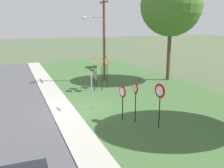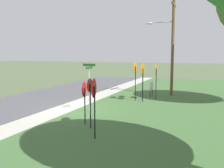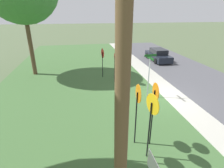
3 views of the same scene
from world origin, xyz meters
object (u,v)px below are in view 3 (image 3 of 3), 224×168
Objects in this scene: stop_sign_far_center at (138,102)px; parked_sedan_distant at (158,55)px; stop_sign_near_right at (152,113)px; utility_pole at (133,71)px; yield_sign_near_right at (115,61)px; stop_sign_near_left at (154,102)px; yield_sign_near_left at (124,64)px; yield_sign_far_left at (103,56)px; street_name_post at (149,72)px; stop_sign_far_left at (124,115)px.

stop_sign_far_center reaches higher than parked_sedan_distant.
utility_pole is at bearing 138.57° from stop_sign_near_right.
stop_sign_far_center is 7.52m from yield_sign_near_right.
utility_pole is (-3.48, 2.05, 2.53)m from stop_sign_near_left.
yield_sign_far_left reaches higher than yield_sign_near_left.
stop_sign_far_center is at bearing 153.08° from parked_sedan_distant.
yield_sign_near_right is 11.70m from utility_pole.
stop_sign_far_center is 0.95× the size of street_name_post.
stop_sign_near_right is at bearing -92.72° from stop_sign_far_left.
stop_sign_near_left reaches higher than yield_sign_near_left.
utility_pole is (-2.81, 0.62, 2.59)m from stop_sign_far_left.
utility_pole is at bearing 154.44° from parked_sedan_distant.
stop_sign_near_left is 0.66m from stop_sign_far_center.
stop_sign_near_left is 7.70m from yield_sign_near_right.
street_name_post is 10.33m from parked_sedan_distant.
parked_sedan_distant is at bearing -26.28° from utility_pole.
stop_sign_near_left reaches higher than stop_sign_far_left.
yield_sign_near_left is (7.84, -1.97, -0.44)m from stop_sign_far_left.
street_name_post is at bearing -23.92° from stop_sign_far_center.
stop_sign_far_center reaches higher than stop_sign_near_right.
yield_sign_near_left is at bearing -16.87° from stop_sign_far_left.
utility_pole is (-2.81, 1.66, 2.59)m from stop_sign_near_right.
street_name_post reaches higher than stop_sign_near_left.
stop_sign_far_center is at bearing 4.98° from stop_sign_near_right.
utility_pole reaches higher than yield_sign_far_left.
stop_sign_near_right is at bearing -30.60° from utility_pole.
yield_sign_near_left is 0.85× the size of yield_sign_far_left.
stop_sign_near_left is 4.79m from street_name_post.
street_name_post is (-2.66, -1.04, 0.16)m from yield_sign_near_left.
stop_sign_far_left is at bearing 166.48° from yield_sign_far_left.
street_name_post is (4.31, -2.21, -0.29)m from stop_sign_far_center.
street_name_post reaches higher than stop_sign_near_right.
street_name_post reaches higher than yield_sign_near_left.
yield_sign_far_left is at bearing -5.44° from utility_pole.
yield_sign_near_left reaches higher than parked_sedan_distant.
stop_sign_far_left is at bearing 79.23° from stop_sign_near_right.
yield_sign_near_right is (8.36, -1.39, -0.26)m from stop_sign_far_left.
yield_sign_near_left is at bearing -152.06° from yield_sign_far_left.
stop_sign_far_center is (0.87, 0.25, 0.01)m from stop_sign_near_right.
stop_sign_near_right is 0.94× the size of street_name_post.
stop_sign_far_center is 1.16× the size of yield_sign_near_right.
stop_sign_far_left is 8.48m from yield_sign_near_right.
street_name_post reaches higher than parked_sedan_distant.
yield_sign_near_left is 8.73m from parked_sedan_distant.
utility_pole reaches higher than street_name_post.
stop_sign_near_left is 0.34× the size of utility_pole.
yield_sign_near_left is at bearing -13.63° from utility_pole.
yield_sign_near_right is (7.49, -0.59, -0.27)m from stop_sign_far_center.
yield_sign_near_left is 0.90× the size of yield_sign_near_right.
yield_sign_far_left is (8.76, 0.23, -0.13)m from stop_sign_far_center.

